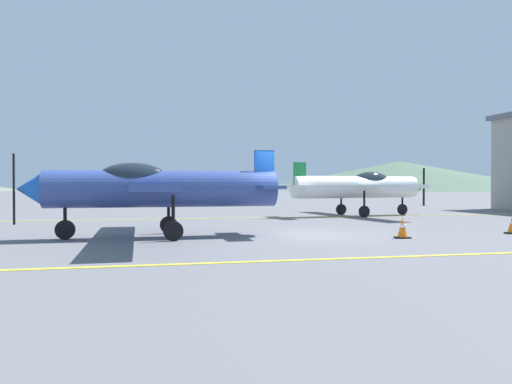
{
  "coord_description": "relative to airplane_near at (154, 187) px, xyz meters",
  "views": [
    {
      "loc": [
        -4.5,
        -14.27,
        1.51
      ],
      "look_at": [
        -0.01,
        6.0,
        1.2
      ],
      "focal_mm": 35.22,
      "sensor_mm": 36.0,
      "label": 1
    }
  ],
  "objects": [
    {
      "name": "ground_plane",
      "position": [
        4.25,
        -0.32,
        -1.43
      ],
      "size": [
        400.0,
        400.0,
        0.0
      ],
      "primitive_type": "plane",
      "color": "slate"
    },
    {
      "name": "hill_centerleft",
      "position": [
        72.81,
        120.21,
        2.74
      ],
      "size": [
        86.02,
        86.02,
        8.33
      ],
      "primitive_type": "cone",
      "color": "#4C6651",
      "rests_on": "ground_plane"
    },
    {
      "name": "airplane_near",
      "position": [
        0.0,
        0.0,
        0.0
      ],
      "size": [
        7.3,
        8.43,
        2.53
      ],
      "color": "#33478C",
      "rests_on": "ground_plane"
    },
    {
      "name": "traffic_cone_side",
      "position": [
        6.83,
        -1.73,
        -1.14
      ],
      "size": [
        0.36,
        0.36,
        0.59
      ],
      "color": "black",
      "rests_on": "ground_plane"
    },
    {
      "name": "apron_line_far",
      "position": [
        4.25,
        7.54,
        -1.42
      ],
      "size": [
        80.0,
        0.16,
        0.01
      ],
      "primitive_type": "cube",
      "color": "yellow",
      "rests_on": "ground_plane"
    },
    {
      "name": "airplane_mid",
      "position": [
        9.92,
        7.9,
        0.0
      ],
      "size": [
        7.39,
        8.48,
        2.53
      ],
      "color": "white",
      "rests_on": "ground_plane"
    },
    {
      "name": "apron_line_near",
      "position": [
        4.25,
        -5.07,
        -1.42
      ],
      "size": [
        80.0,
        0.16,
        0.01
      ],
      "primitive_type": "cube",
      "color": "yellow",
      "rests_on": "ground_plane"
    }
  ]
}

